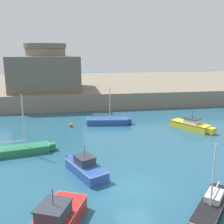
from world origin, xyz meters
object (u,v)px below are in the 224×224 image
at_px(sailboat_blue_0, 108,121).
at_px(sailboat_green_2, 23,149).
at_px(motorboat_yellow_3, 192,125).
at_px(sailboat_black_5, 211,207).
at_px(mooring_buoy, 71,125).
at_px(motorboat_blue_1, 85,167).
at_px(motorboat_red_4, 54,222).
at_px(fortress, 47,71).

relative_size(sailboat_blue_0, sailboat_green_2, 1.03).
bearing_deg(motorboat_yellow_3, sailboat_black_5, -112.29).
height_order(sailboat_blue_0, mooring_buoy, sailboat_blue_0).
xyz_separation_m(sailboat_blue_0, mooring_buoy, (-4.78, -0.36, -0.22)).
bearing_deg(motorboat_blue_1, sailboat_black_5, -42.44).
height_order(motorboat_red_4, mooring_buoy, motorboat_red_4).
distance_m(sailboat_blue_0, motorboat_yellow_3, 10.43).
distance_m(sailboat_blue_0, fortress, 17.95).
bearing_deg(sailboat_green_2, motorboat_blue_1, -42.91).
height_order(sailboat_blue_0, motorboat_blue_1, sailboat_blue_0).
bearing_deg(sailboat_black_5, motorboat_red_4, -179.39).
relative_size(sailboat_green_2, motorboat_yellow_3, 1.05).
xyz_separation_m(sailboat_blue_0, fortress, (-8.56, 14.81, 5.44)).
distance_m(sailboat_blue_0, sailboat_black_5, 20.16).
bearing_deg(motorboat_blue_1, sailboat_blue_0, 74.13).
height_order(motorboat_blue_1, sailboat_black_5, sailboat_black_5).
bearing_deg(fortress, sailboat_green_2, -91.73).
xyz_separation_m(motorboat_yellow_3, motorboat_red_4, (-15.60, -16.26, 0.08)).
xyz_separation_m(motorboat_yellow_3, mooring_buoy, (-14.50, 3.40, -0.28)).
height_order(motorboat_yellow_3, fortress, fortress).
bearing_deg(sailboat_black_5, sailboat_green_2, 137.36).
distance_m(sailboat_blue_0, motorboat_blue_1, 14.10).
bearing_deg(sailboat_blue_0, fortress, 120.04).
bearing_deg(motorboat_blue_1, motorboat_yellow_3, 35.83).
bearing_deg(motorboat_red_4, motorboat_yellow_3, 46.19).
bearing_deg(sailboat_blue_0, sailboat_green_2, -137.35).
bearing_deg(mooring_buoy, fortress, 104.00).
distance_m(motorboat_yellow_3, motorboat_red_4, 22.53).
height_order(sailboat_green_2, fortress, fortress).
bearing_deg(sailboat_green_2, sailboat_blue_0, 42.65).
xyz_separation_m(sailboat_green_2, mooring_buoy, (4.49, 8.17, -0.19)).
height_order(motorboat_yellow_3, sailboat_black_5, sailboat_black_5).
bearing_deg(sailboat_green_2, fortress, 88.27).
relative_size(motorboat_blue_1, fortress, 0.43).
bearing_deg(sailboat_green_2, motorboat_yellow_3, 14.11).
bearing_deg(fortress, sailboat_black_5, -71.44).
bearing_deg(sailboat_blue_0, motorboat_yellow_3, -21.16).
bearing_deg(fortress, motorboat_red_4, -85.59).
bearing_deg(motorboat_red_4, sailboat_black_5, 0.61).
relative_size(sailboat_green_2, motorboat_red_4, 1.01).
distance_m(motorboat_blue_1, mooring_buoy, 13.24).
xyz_separation_m(sailboat_green_2, motorboat_yellow_3, (18.99, 4.77, 0.09)).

